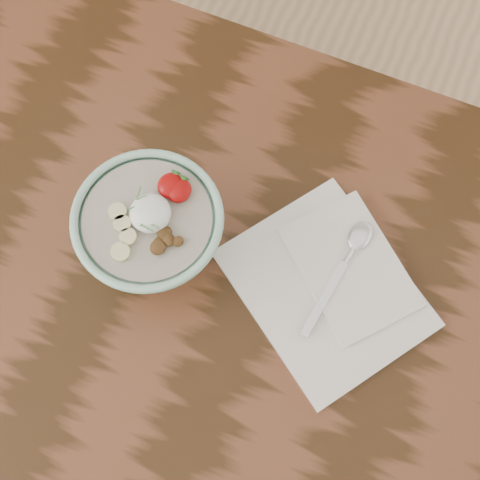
{
  "coord_description": "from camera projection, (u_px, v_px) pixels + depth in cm",
  "views": [
    {
      "loc": [
        28.77,
        -20.4,
        166.96
      ],
      "look_at": [
        17.74,
        6.03,
        86.9
      ],
      "focal_mm": 50.0,
      "sensor_mm": 36.0,
      "label": 1
    }
  ],
  "objects": [
    {
      "name": "table",
      "position": [
        122.0,
        278.0,
        1.05
      ],
      "size": [
        160.0,
        90.0,
        75.0
      ],
      "color": "#321D0C",
      "rests_on": "ground"
    },
    {
      "name": "breakfast_bowl",
      "position": [
        151.0,
        230.0,
        0.91
      ],
      "size": [
        20.2,
        20.2,
        13.45
      ],
      "rotation": [
        0.0,
        0.0,
        -0.42
      ],
      "color": "#9ED4B7",
      "rests_on": "table"
    },
    {
      "name": "napkin",
      "position": [
        331.0,
        284.0,
        0.95
      ],
      "size": [
        34.27,
        32.93,
        1.65
      ],
      "rotation": [
        0.0,
        0.0,
        -0.6
      ],
      "color": "white",
      "rests_on": "table"
    },
    {
      "name": "spoon",
      "position": [
        351.0,
        251.0,
        0.95
      ],
      "size": [
        4.89,
        19.4,
        1.01
      ],
      "rotation": [
        0.0,
        0.0,
        -0.14
      ],
      "color": "silver",
      "rests_on": "napkin"
    }
  ]
}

